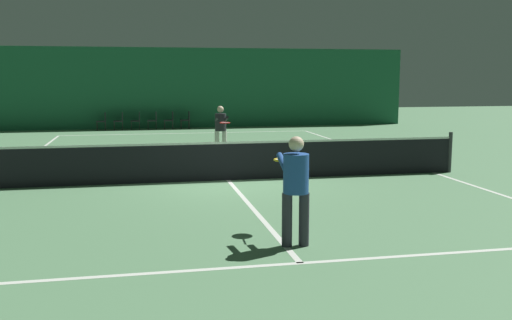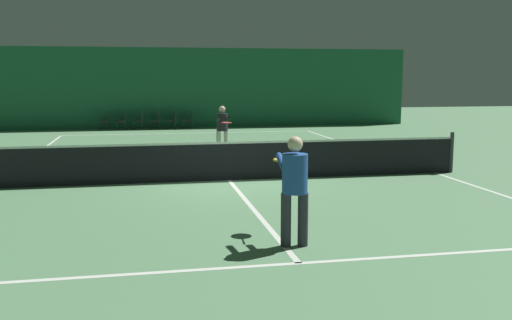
{
  "view_description": "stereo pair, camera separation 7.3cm",
  "coord_description": "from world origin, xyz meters",
  "px_view_note": "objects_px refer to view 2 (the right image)",
  "views": [
    {
      "loc": [
        -2.1,
        -13.61,
        2.53
      ],
      "look_at": [
        0.06,
        -3.11,
        0.95
      ],
      "focal_mm": 40.0,
      "sensor_mm": 36.0,
      "label": 1
    },
    {
      "loc": [
        -2.03,
        -13.62,
        2.53
      ],
      "look_at": [
        0.06,
        -3.11,
        0.95
      ],
      "focal_mm": 40.0,
      "sensor_mm": 36.0,
      "label": 2
    }
  ],
  "objects_px": {
    "courtside_chair_1": "(122,120)",
    "courtside_chair_2": "(139,119)",
    "courtside_chair_4": "(173,119)",
    "courtside_chair_5": "(189,119)",
    "player_far": "(222,126)",
    "courtside_chair_0": "(105,120)",
    "tennis_net": "(229,160)",
    "player_near": "(294,182)",
    "courtside_chair_3": "(156,119)"
  },
  "relations": [
    {
      "from": "player_near",
      "to": "courtside_chair_3",
      "type": "distance_m",
      "value": 19.83
    },
    {
      "from": "courtside_chair_3",
      "to": "player_near",
      "type": "bearing_deg",
      "value": 4.51
    },
    {
      "from": "courtside_chair_3",
      "to": "courtside_chair_5",
      "type": "bearing_deg",
      "value": 90.0
    },
    {
      "from": "courtside_chair_2",
      "to": "courtside_chair_3",
      "type": "relative_size",
      "value": 1.0
    },
    {
      "from": "courtside_chair_1",
      "to": "courtside_chair_2",
      "type": "bearing_deg",
      "value": 90.0
    },
    {
      "from": "player_near",
      "to": "player_far",
      "type": "bearing_deg",
      "value": 1.64
    },
    {
      "from": "courtside_chair_0",
      "to": "courtside_chair_2",
      "type": "height_order",
      "value": "same"
    },
    {
      "from": "courtside_chair_2",
      "to": "courtside_chair_5",
      "type": "xyz_separation_m",
      "value": [
        2.37,
        0.0,
        0.0
      ]
    },
    {
      "from": "player_far",
      "to": "courtside_chair_5",
      "type": "bearing_deg",
      "value": -178.01
    },
    {
      "from": "player_near",
      "to": "courtside_chair_4",
      "type": "height_order",
      "value": "player_near"
    },
    {
      "from": "player_far",
      "to": "courtside_chair_3",
      "type": "xyz_separation_m",
      "value": [
        -1.9,
        9.58,
        -0.44
      ]
    },
    {
      "from": "courtside_chair_2",
      "to": "courtside_chair_3",
      "type": "distance_m",
      "value": 0.79
    },
    {
      "from": "courtside_chair_0",
      "to": "courtside_chair_1",
      "type": "xyz_separation_m",
      "value": [
        0.79,
        0.0,
        0.0
      ]
    },
    {
      "from": "courtside_chair_3",
      "to": "courtside_chair_4",
      "type": "relative_size",
      "value": 1.0
    },
    {
      "from": "courtside_chair_2",
      "to": "courtside_chair_3",
      "type": "bearing_deg",
      "value": 90.0
    },
    {
      "from": "courtside_chair_2",
      "to": "player_near",
      "type": "bearing_deg",
      "value": 6.78
    },
    {
      "from": "courtside_chair_4",
      "to": "courtside_chair_5",
      "type": "relative_size",
      "value": 1.0
    },
    {
      "from": "courtside_chair_4",
      "to": "player_near",
      "type": "bearing_deg",
      "value": 2.23
    },
    {
      "from": "courtside_chair_3",
      "to": "courtside_chair_4",
      "type": "distance_m",
      "value": 0.79
    },
    {
      "from": "courtside_chair_1",
      "to": "courtside_chair_4",
      "type": "bearing_deg",
      "value": 90.0
    },
    {
      "from": "tennis_net",
      "to": "courtside_chair_2",
      "type": "distance_m",
      "value": 14.37
    },
    {
      "from": "courtside_chair_0",
      "to": "courtside_chair_2",
      "type": "relative_size",
      "value": 1.0
    },
    {
      "from": "courtside_chair_2",
      "to": "courtside_chair_5",
      "type": "height_order",
      "value": "same"
    },
    {
      "from": "courtside_chair_4",
      "to": "courtside_chair_5",
      "type": "bearing_deg",
      "value": 90.0
    },
    {
      "from": "courtside_chair_3",
      "to": "player_far",
      "type": "bearing_deg",
      "value": 11.19
    },
    {
      "from": "player_far",
      "to": "courtside_chair_0",
      "type": "height_order",
      "value": "player_far"
    },
    {
      "from": "courtside_chair_5",
      "to": "player_far",
      "type": "bearing_deg",
      "value": 1.89
    },
    {
      "from": "tennis_net",
      "to": "player_near",
      "type": "distance_m",
      "value": 5.59
    },
    {
      "from": "tennis_net",
      "to": "player_far",
      "type": "relative_size",
      "value": 7.59
    },
    {
      "from": "courtside_chair_2",
      "to": "courtside_chair_3",
      "type": "xyz_separation_m",
      "value": [
        0.79,
        0.0,
        0.0
      ]
    },
    {
      "from": "player_near",
      "to": "courtside_chair_0",
      "type": "height_order",
      "value": "player_near"
    },
    {
      "from": "courtside_chair_1",
      "to": "courtside_chair_4",
      "type": "height_order",
      "value": "same"
    },
    {
      "from": "courtside_chair_2",
      "to": "courtside_chair_4",
      "type": "height_order",
      "value": "same"
    },
    {
      "from": "courtside_chair_0",
      "to": "courtside_chair_3",
      "type": "relative_size",
      "value": 1.0
    },
    {
      "from": "player_near",
      "to": "courtside_chair_0",
      "type": "xyz_separation_m",
      "value": [
        -3.93,
        19.77,
        -0.48
      ]
    },
    {
      "from": "player_far",
      "to": "courtside_chair_2",
      "type": "relative_size",
      "value": 1.88
    },
    {
      "from": "courtside_chair_5",
      "to": "courtside_chair_0",
      "type": "bearing_deg",
      "value": -90.0
    },
    {
      "from": "courtside_chair_1",
      "to": "courtside_chair_4",
      "type": "xyz_separation_m",
      "value": [
        2.37,
        0.0,
        0.0
      ]
    },
    {
      "from": "courtside_chair_3",
      "to": "courtside_chair_5",
      "type": "relative_size",
      "value": 1.0
    },
    {
      "from": "courtside_chair_3",
      "to": "courtside_chair_5",
      "type": "xyz_separation_m",
      "value": [
        1.58,
        0.0,
        0.0
      ]
    },
    {
      "from": "player_near",
      "to": "courtside_chair_5",
      "type": "relative_size",
      "value": 1.97
    },
    {
      "from": "courtside_chair_0",
      "to": "courtside_chair_4",
      "type": "relative_size",
      "value": 1.0
    },
    {
      "from": "courtside_chair_5",
      "to": "courtside_chair_3",
      "type": "bearing_deg",
      "value": -90.0
    },
    {
      "from": "player_near",
      "to": "courtside_chair_4",
      "type": "distance_m",
      "value": 19.79
    },
    {
      "from": "player_near",
      "to": "courtside_chair_1",
      "type": "bearing_deg",
      "value": 12.56
    },
    {
      "from": "courtside_chair_3",
      "to": "tennis_net",
      "type": "bearing_deg",
      "value": 5.67
    },
    {
      "from": "courtside_chair_1",
      "to": "courtside_chair_2",
      "type": "xyz_separation_m",
      "value": [
        0.79,
        0.0,
        0.0
      ]
    },
    {
      "from": "courtside_chair_0",
      "to": "courtside_chair_1",
      "type": "distance_m",
      "value": 0.79
    },
    {
      "from": "courtside_chair_1",
      "to": "courtside_chair_4",
      "type": "distance_m",
      "value": 2.37
    },
    {
      "from": "courtside_chair_0",
      "to": "courtside_chair_1",
      "type": "height_order",
      "value": "same"
    }
  ]
}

